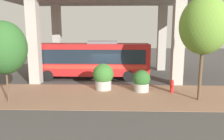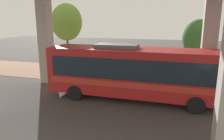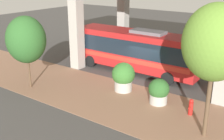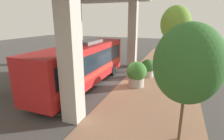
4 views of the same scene
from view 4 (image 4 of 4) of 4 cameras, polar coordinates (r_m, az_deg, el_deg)
name	(u,v)px [view 4 (image 4 of 4)]	position (r m, az deg, el deg)	size (l,w,h in m)	color
ground_plane	(119,84)	(14.66, 2.32, -4.51)	(80.00, 80.00, 0.00)	#474442
sidewalk_strip	(156,88)	(14.05, 14.04, -5.87)	(6.00, 40.00, 0.02)	#936B51
bus	(83,63)	(13.81, -9.40, 2.37)	(2.67, 10.75, 3.55)	#B21E1E
fire_hydrant	(154,66)	(18.76, 13.51, 1.23)	(0.53, 0.26, 0.98)	red
planter_front	(148,68)	(16.63, 11.58, 0.59)	(1.30, 1.30, 1.63)	#ADA89E
planter_middle	(136,74)	(13.91, 7.98, -1.27)	(1.58, 1.58, 2.02)	#ADA89E
street_tree_near	(175,24)	(19.42, 20.01, 13.99)	(2.99, 2.99, 6.58)	brown
street_tree_far	(188,64)	(7.44, 23.51, 1.79)	(2.69, 2.69, 5.08)	brown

